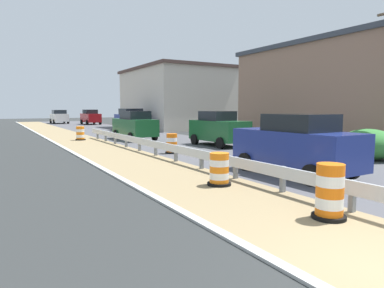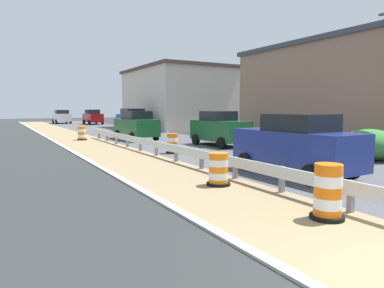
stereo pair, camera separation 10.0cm
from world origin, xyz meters
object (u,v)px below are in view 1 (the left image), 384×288
car_lead_near_lane (135,125)px  car_mid_far_lane (131,120)px  traffic_barrel_mid (172,145)px  car_trailing_near_lane (91,117)px  car_distant_a (218,128)px  traffic_barrel_nearest (330,194)px  car_lead_far_lane (296,145)px  traffic_barrel_close (219,171)px  traffic_barrel_far (80,134)px  car_trailing_far_lane (59,117)px

car_lead_near_lane → car_mid_far_lane: bearing=-20.2°
traffic_barrel_mid → car_lead_near_lane: size_ratio=0.22×
car_trailing_near_lane → car_distant_a: (-0.19, -31.31, 0.01)m
traffic_barrel_nearest → car_lead_far_lane: 4.69m
traffic_barrel_mid → car_lead_near_lane: car_lead_near_lane is taller
traffic_barrel_nearest → car_lead_near_lane: bearing=81.0°
traffic_barrel_close → car_mid_far_lane: 24.61m
car_lead_far_lane → car_mid_far_lane: size_ratio=0.98×
traffic_barrel_nearest → car_mid_far_lane: bearing=77.8°
car_lead_far_lane → car_mid_far_lane: car_mid_far_lane is taller
car_lead_far_lane → car_distant_a: 9.28m
traffic_barrel_mid → car_lead_far_lane: (1.07, -7.03, 0.58)m
traffic_barrel_far → car_mid_far_lane: 9.75m
car_trailing_near_lane → car_trailing_far_lane: 5.98m
traffic_barrel_far → car_trailing_far_lane: 28.73m
car_trailing_near_lane → traffic_barrel_mid: bearing=-9.3°
traffic_barrel_far → car_trailing_near_lane: size_ratio=0.22×
traffic_barrel_far → car_lead_near_lane: size_ratio=0.21×
traffic_barrel_mid → car_trailing_far_lane: (0.91, 38.05, 0.55)m
traffic_barrel_close → car_distant_a: car_distant_a is taller
traffic_barrel_nearest → car_lead_near_lane: 18.95m
traffic_barrel_close → traffic_barrel_far: bearing=91.1°
traffic_barrel_close → car_mid_far_lane: size_ratio=0.21×
car_mid_far_lane → car_distant_a: car_mid_far_lane is taller
traffic_barrel_nearest → car_lead_far_lane: (2.92, 3.64, 0.51)m
car_trailing_far_lane → car_lead_near_lane: bearing=-179.7°
traffic_barrel_mid → car_distant_a: bearing=23.7°
car_trailing_far_lane → car_distant_a: 36.42m
traffic_barrel_mid → traffic_barrel_far: bearing=103.8°
traffic_barrel_nearest → traffic_barrel_close: (-0.18, 3.64, -0.09)m
car_lead_far_lane → car_trailing_far_lane: size_ratio=0.98×
traffic_barrel_mid → car_trailing_near_lane: 33.34m
car_trailing_near_lane → car_distant_a: car_distant_a is taller
traffic_barrel_mid → car_mid_far_lane: size_ratio=0.22×
traffic_barrel_far → car_mid_far_lane: (6.46, 7.27, 0.66)m
car_lead_near_lane → car_trailing_near_lane: car_trailing_near_lane is taller
car_lead_far_lane → car_trailing_far_lane: bearing=-0.6°
car_lead_near_lane → car_trailing_far_lane: bearing=-0.9°
car_lead_near_lane → car_lead_far_lane: bearing=178.6°
traffic_barrel_close → car_lead_near_lane: (3.14, 15.07, 0.59)m
traffic_barrel_nearest → car_lead_near_lane: size_ratio=0.25×
car_lead_far_lane → car_distant_a: (2.95, 8.80, 0.00)m
car_lead_near_lane → car_distant_a: bearing=-156.3°
traffic_barrel_nearest → car_trailing_near_lane: 44.17m
traffic_barrel_close → car_distant_a: bearing=55.5°
car_lead_far_lane → traffic_barrel_nearest: bearing=140.5°
traffic_barrel_nearest → traffic_barrel_far: traffic_barrel_nearest is taller
traffic_barrel_far → car_mid_far_lane: car_mid_far_lane is taller
car_trailing_far_lane → traffic_barrel_close: bearing=176.2°
car_trailing_near_lane → car_trailing_far_lane: bearing=-148.5°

